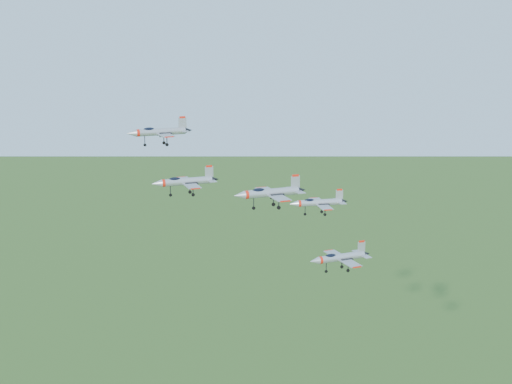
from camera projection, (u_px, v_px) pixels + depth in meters
name	position (u px, v px, depth m)	size (l,w,h in m)	color
jet_lead	(159.00, 132.00, 137.56)	(13.09, 10.80, 3.50)	#999DA4
jet_left_high	(185.00, 181.00, 124.85)	(12.21, 10.11, 3.26)	#999DA4
jet_right_high	(269.00, 193.00, 111.39)	(12.19, 10.07, 3.26)	#999DA4
jet_left_low	(318.00, 202.00, 150.51)	(12.86, 10.84, 3.46)	#999DA4
jet_right_low	(340.00, 257.00, 122.14)	(11.81, 9.71, 3.16)	#999DA4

